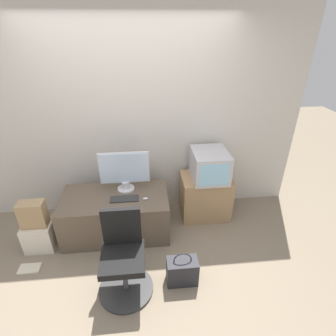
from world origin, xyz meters
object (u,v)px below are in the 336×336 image
at_px(keyboard, 124,199).
at_px(cardboard_box_lower, 40,236).
at_px(book, 30,269).
at_px(main_monitor, 124,171).
at_px(handbag, 182,271).
at_px(mouse, 146,199).
at_px(crt_tv, 210,165).
at_px(office_chair, 124,261).

xyz_separation_m(keyboard, cardboard_box_lower, (-1.01, -0.12, -0.38)).
relative_size(cardboard_box_lower, book, 1.50).
bearing_deg(keyboard, cardboard_box_lower, -173.02).
relative_size(main_monitor, handbag, 1.52).
distance_m(mouse, handbag, 0.91).
relative_size(crt_tv, handbag, 1.27).
bearing_deg(crt_tv, office_chair, -135.29).
xyz_separation_m(main_monitor, keyboard, (-0.01, -0.22, -0.25)).
relative_size(crt_tv, book, 2.24).
relative_size(office_chair, book, 3.92).
xyz_separation_m(mouse, book, (-1.30, -0.43, -0.54)).
relative_size(main_monitor, office_chair, 0.68).
bearing_deg(keyboard, crt_tv, 15.01).
xyz_separation_m(office_chair, book, (-1.06, 0.31, -0.35)).
xyz_separation_m(mouse, office_chair, (-0.24, -0.74, -0.19)).
height_order(cardboard_box_lower, handbag, handbag).
xyz_separation_m(crt_tv, book, (-2.13, -0.75, -0.77)).
distance_m(main_monitor, book, 1.49).
height_order(keyboard, crt_tv, crt_tv).
xyz_separation_m(crt_tv, cardboard_box_lower, (-2.09, -0.41, -0.61)).
bearing_deg(office_chair, keyboard, 90.94).
height_order(keyboard, cardboard_box_lower, keyboard).
distance_m(mouse, crt_tv, 0.92).
bearing_deg(keyboard, office_chair, -89.06).
relative_size(keyboard, cardboard_box_lower, 1.00).
bearing_deg(cardboard_box_lower, crt_tv, 11.17).
relative_size(mouse, book, 0.28).
height_order(main_monitor, book, main_monitor).
height_order(mouse, book, mouse).
bearing_deg(crt_tv, keyboard, -164.99).
relative_size(main_monitor, crt_tv, 1.19).
relative_size(handbag, book, 1.76).
height_order(main_monitor, cardboard_box_lower, main_monitor).
bearing_deg(crt_tv, cardboard_box_lower, -168.83).
xyz_separation_m(main_monitor, office_chair, (0.00, -0.99, -0.43)).
xyz_separation_m(mouse, crt_tv, (0.83, 0.32, 0.23)).
bearing_deg(crt_tv, main_monitor, -176.31).
relative_size(keyboard, mouse, 5.40).
relative_size(main_monitor, book, 2.68).
xyz_separation_m(keyboard, handbag, (0.59, -0.77, -0.40)).
distance_m(mouse, cardboard_box_lower, 1.32).
height_order(mouse, handbag, mouse).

